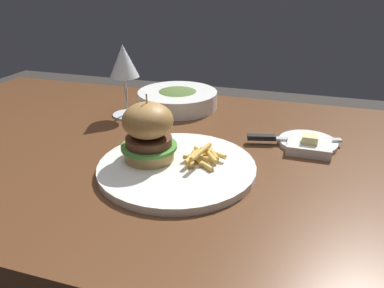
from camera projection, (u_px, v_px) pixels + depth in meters
dining_table at (171, 184)px, 0.82m from camera, size 1.43×0.78×0.74m
main_plate at (177, 167)px, 0.69m from camera, size 0.29×0.29×0.01m
burger_sandwich at (148, 132)px, 0.69m from camera, size 0.11×0.11×0.13m
fries_pile at (202, 156)px, 0.69m from camera, size 0.08×0.09×0.03m
wine_glass at (124, 64)px, 0.91m from camera, size 0.08×0.08×0.18m
bread_plate at (308, 143)px, 0.80m from camera, size 0.12×0.12×0.01m
table_knife at (285, 138)px, 0.80m from camera, size 0.20×0.06×0.01m
butter_dish at (309, 146)px, 0.76m from camera, size 0.09×0.07×0.04m
soup_bowl at (178, 99)px, 1.01m from camera, size 0.21×0.21×0.05m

